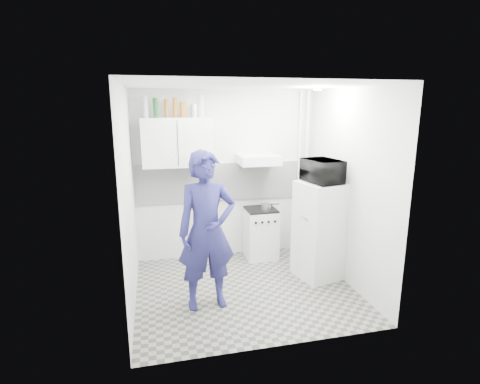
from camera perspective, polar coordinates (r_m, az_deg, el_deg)
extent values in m
plane|color=gray|center=(5.12, 0.78, -14.53)|extent=(2.80, 2.80, 0.00)
plane|color=white|center=(4.54, 0.88, 15.96)|extent=(2.80, 2.80, 0.00)
plane|color=silver|center=(5.85, -2.15, 2.53)|extent=(2.80, 0.00, 2.80)
plane|color=silver|center=(4.54, -16.60, -1.15)|extent=(0.00, 2.60, 2.60)
plane|color=silver|center=(5.17, 16.05, 0.61)|extent=(0.00, 2.60, 2.60)
imported|color=navy|center=(4.39, -5.08, -5.96)|extent=(0.72, 0.51, 1.89)
cube|color=white|center=(5.97, 3.16, -6.36)|extent=(0.48, 0.48, 0.77)
cube|color=white|center=(5.33, 12.02, -5.73)|extent=(0.68, 0.68, 1.36)
cube|color=black|center=(5.85, 3.21, -2.67)|extent=(0.46, 0.46, 0.03)
cylinder|color=silver|center=(5.82, 3.96, -2.18)|extent=(0.15, 0.15, 0.09)
imported|color=black|center=(5.12, 12.46, 3.14)|extent=(0.62, 0.47, 0.31)
cylinder|color=#B2B7BC|center=(5.47, -14.22, 12.47)|extent=(0.07, 0.07, 0.30)
cylinder|color=#144C1E|center=(5.47, -12.74, 12.40)|extent=(0.07, 0.07, 0.27)
cylinder|color=brown|center=(5.48, -11.13, 12.39)|extent=(0.06, 0.06, 0.26)
cylinder|color=brown|center=(5.48, -9.86, 12.54)|extent=(0.06, 0.06, 0.27)
cylinder|color=brown|center=(5.49, -8.73, 12.28)|extent=(0.09, 0.09, 0.22)
cylinder|color=silver|center=(5.51, -7.04, 12.16)|extent=(0.10, 0.10, 0.18)
cylinder|color=#B2B7BC|center=(5.52, -5.93, 12.88)|extent=(0.08, 0.08, 0.32)
cube|color=white|center=(5.51, -9.58, 7.47)|extent=(1.00, 0.35, 0.70)
cube|color=white|center=(5.67, 2.80, 4.95)|extent=(0.60, 0.50, 0.14)
cube|color=white|center=(5.86, -2.11, 1.55)|extent=(2.74, 0.03, 0.60)
cylinder|color=white|center=(6.16, 9.96, 2.87)|extent=(0.05, 0.05, 2.60)
cylinder|color=white|center=(6.11, 8.93, 2.84)|extent=(0.04, 0.04, 2.60)
cylinder|color=white|center=(5.06, 11.75, 15.07)|extent=(0.10, 0.10, 0.02)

